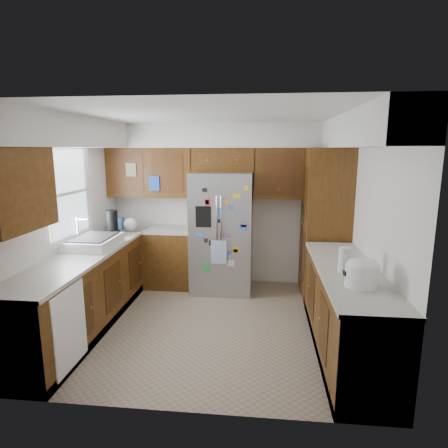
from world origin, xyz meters
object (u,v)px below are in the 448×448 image
(pantry, at_px, (325,224))
(paper_towel, at_px, (344,260))
(fridge, at_px, (222,232))
(rice_cooker, at_px, (362,272))

(pantry, xyz_separation_m, paper_towel, (-0.07, -1.71, -0.03))
(pantry, height_order, paper_towel, pantry)
(paper_towel, bearing_deg, fridge, 128.87)
(paper_towel, bearing_deg, pantry, 87.51)
(pantry, height_order, fridge, pantry)
(pantry, bearing_deg, fridge, 177.94)
(paper_towel, bearing_deg, rice_cooker, -79.76)
(pantry, relative_size, paper_towel, 8.60)
(pantry, xyz_separation_m, rice_cooker, (-0.00, -2.12, -0.02))
(pantry, bearing_deg, paper_towel, -92.49)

